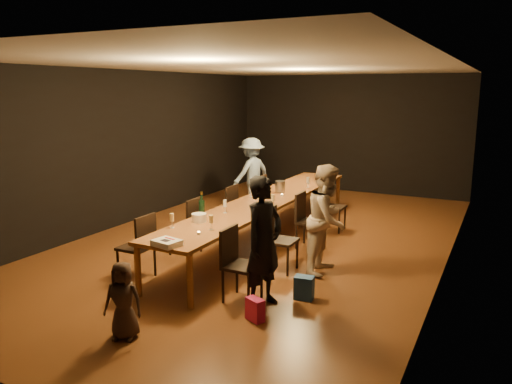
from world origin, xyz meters
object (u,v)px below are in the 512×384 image
at_px(chair_left_2, 223,210).
at_px(woman_tan, 327,219).
at_px(woman_birthday, 264,242).
at_px(man_blue, 251,172).
at_px(birthday_cake, 167,243).
at_px(chair_right_2, 311,221).
at_px(table, 265,202).
at_px(chair_left_0, 136,246).
at_px(chair_left_1, 185,226).
at_px(champagne_bottle, 202,204).
at_px(chair_right_1, 281,240).
at_px(ice_bucket, 280,186).
at_px(plate_stack, 199,218).
at_px(chair_right_0, 242,265).
at_px(chair_left_3, 253,198).
at_px(child, 123,300).
at_px(chair_right_3, 333,206).

bearing_deg(chair_left_2, woman_tan, -112.30).
height_order(chair_left_2, woman_birthday, woman_birthday).
distance_m(man_blue, birthday_cake, 5.38).
distance_m(chair_right_2, birthday_cake, 3.02).
bearing_deg(table, chair_left_0, -109.50).
distance_m(chair_left_1, woman_tan, 2.34).
relative_size(woman_birthday, champagne_bottle, 4.33).
bearing_deg(chair_right_2, chair_right_1, -0.00).
bearing_deg(ice_bucket, birthday_cake, -88.36).
relative_size(chair_left_0, woman_tan, 0.59).
relative_size(chair_left_2, plate_stack, 4.36).
height_order(table, woman_tan, woman_tan).
relative_size(table, chair_right_0, 6.45).
relative_size(chair_left_3, woman_tan, 0.59).
xyz_separation_m(woman_birthday, birthday_cake, (-1.08, -0.49, -0.02)).
xyz_separation_m(chair_left_1, chair_left_2, (0.00, 1.20, 0.00)).
relative_size(woman_tan, child, 1.86).
relative_size(chair_right_0, child, 1.09).
relative_size(chair_left_1, man_blue, 0.60).
xyz_separation_m(birthday_cake, champagne_bottle, (-0.41, 1.42, 0.15)).
height_order(chair_left_1, chair_left_3, same).
xyz_separation_m(chair_left_3, woman_birthday, (2.00, -3.61, 0.35)).
height_order(chair_left_3, ice_bucket, ice_bucket).
bearing_deg(table, ice_bucket, 92.41).
height_order(chair_right_1, ice_bucket, ice_bucket).
bearing_deg(woman_birthday, chair_left_2, 53.20).
bearing_deg(child, champagne_bottle, 82.95).
relative_size(table, woman_tan, 3.78).
bearing_deg(woman_birthday, birthday_cake, 128.03).
xyz_separation_m(man_blue, ice_bucket, (1.40, -1.55, 0.07)).
xyz_separation_m(chair_right_3, chair_left_3, (-1.70, 0.00, 0.00)).
distance_m(table, chair_left_0, 2.56).
relative_size(woman_tan, man_blue, 1.02).
distance_m(chair_left_0, man_blue, 4.71).
xyz_separation_m(chair_left_1, ice_bucket, (0.82, 1.91, 0.39)).
distance_m(chair_left_3, birthday_cake, 4.22).
distance_m(child, champagne_bottle, 2.46).
distance_m(chair_right_0, chair_right_1, 1.20).
bearing_deg(plate_stack, chair_left_3, 102.37).
bearing_deg(chair_left_0, chair_right_0, -90.00).
xyz_separation_m(chair_right_3, chair_left_1, (-1.70, -2.40, 0.00)).
relative_size(chair_right_3, man_blue, 0.60).
bearing_deg(chair_left_0, birthday_cake, -118.42).
distance_m(chair_left_3, plate_stack, 3.06).
xyz_separation_m(chair_right_1, child, (-0.67, -2.63, -0.04)).
distance_m(chair_left_0, child, 1.77).
bearing_deg(chair_right_1, birthday_cake, -24.54).
height_order(chair_left_2, birthday_cake, chair_left_2).
bearing_deg(chair_left_1, woman_tan, -83.68).
xyz_separation_m(chair_right_0, chair_right_3, (0.00, 3.60, 0.00)).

